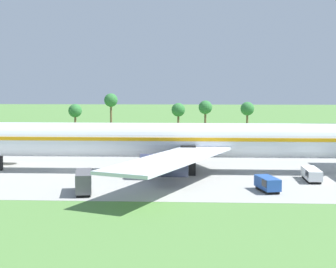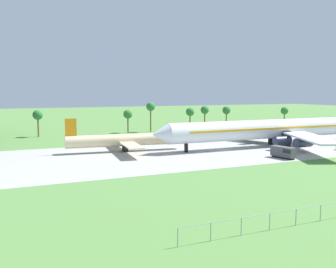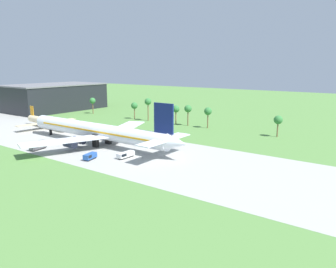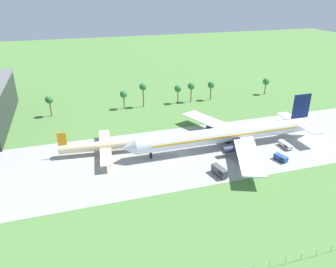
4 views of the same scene
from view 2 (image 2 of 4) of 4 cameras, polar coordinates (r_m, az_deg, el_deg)
ground_plane at (r=106.71m, az=8.38°, el=-2.38°), size 600.00×600.00×0.00m
taxiway_strip at (r=106.71m, az=8.38°, el=-2.38°), size 320.00×44.00×0.02m
jet_airliner at (r=116.63m, az=15.99°, el=0.76°), size 78.40×58.33×17.57m
regional_aircraft at (r=102.87m, az=-6.63°, el=-0.95°), size 31.98×28.88×9.37m
fuel_truck at (r=96.16m, az=17.23°, el=-2.65°), size 3.23×6.63×2.87m
palm_tree_row at (r=157.68m, az=1.93°, el=3.44°), size 116.01×3.60×12.04m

